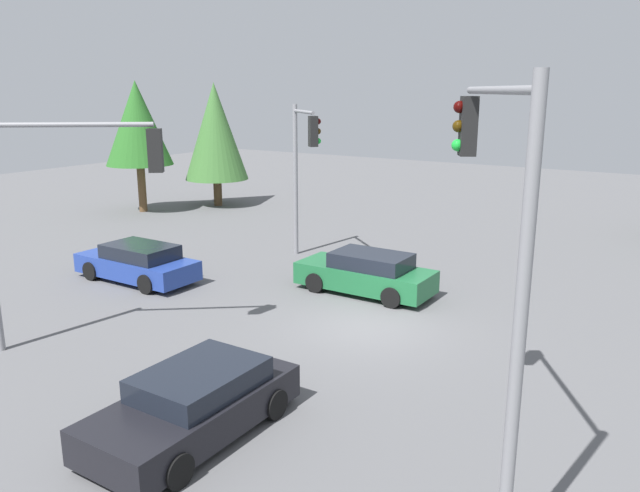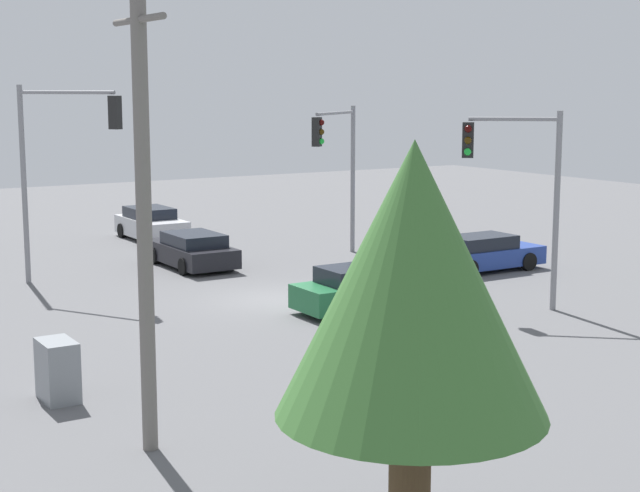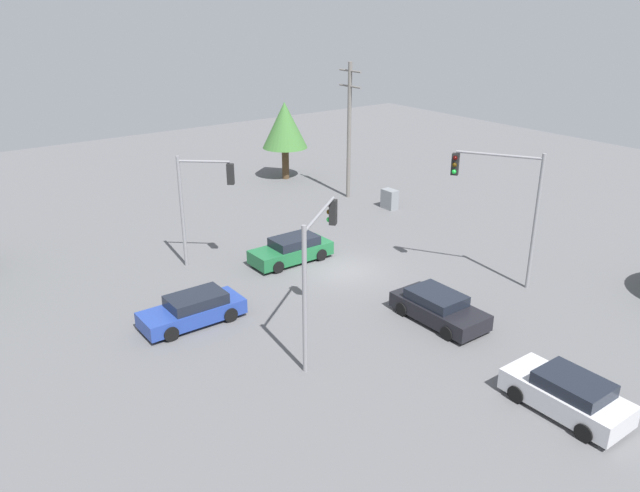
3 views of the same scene
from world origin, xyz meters
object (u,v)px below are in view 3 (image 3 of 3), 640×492
at_px(traffic_signal_main, 202,193).
at_px(electrical_cabinet, 390,199).
at_px(sedan_green, 292,250).
at_px(sedan_blue, 193,310).
at_px(sedan_silver, 567,394).
at_px(sedan_dark, 438,308).
at_px(traffic_signal_aux, 317,255).
at_px(traffic_signal_cross, 504,194).

height_order(traffic_signal_main, electrical_cabinet, traffic_signal_main).
xyz_separation_m(sedan_green, electrical_cabinet, (3.61, -10.43, -0.01)).
relative_size(sedan_blue, sedan_silver, 1.07).
relative_size(sedan_silver, traffic_signal_main, 0.71).
height_order(sedan_green, sedan_dark, sedan_green).
distance_m(sedan_dark, traffic_signal_main, 13.17).
xyz_separation_m(sedan_silver, traffic_signal_aux, (8.47, 4.33, 3.41)).
relative_size(traffic_signal_aux, electrical_cabinet, 4.52).
bearing_deg(sedan_silver, sedan_dark, 79.79).
bearing_deg(traffic_signal_aux, sedan_silver, -100.92).
xyz_separation_m(sedan_blue, traffic_signal_aux, (-4.91, -3.10, 3.45)).
bearing_deg(electrical_cabinet, sedan_blue, 110.76).
bearing_deg(sedan_green, traffic_signal_main, 61.24).
bearing_deg(traffic_signal_cross, sedan_blue, 38.74).
distance_m(sedan_green, sedan_silver, 16.49).
bearing_deg(traffic_signal_cross, traffic_signal_main, 14.42).
relative_size(sedan_blue, traffic_signal_main, 0.76).
height_order(sedan_blue, traffic_signal_aux, traffic_signal_aux).
xyz_separation_m(traffic_signal_cross, traffic_signal_aux, (0.25, 10.81, -0.50)).
height_order(sedan_dark, traffic_signal_aux, traffic_signal_aux).
distance_m(traffic_signal_aux, electrical_cabinet, 19.01).
xyz_separation_m(sedan_dark, sedan_silver, (-7.14, 1.29, 0.05)).
distance_m(sedan_dark, electrical_cabinet, 15.79).
relative_size(sedan_silver, traffic_signal_cross, 0.63).
bearing_deg(sedan_dark, traffic_signal_main, -64.97).
xyz_separation_m(sedan_green, traffic_signal_main, (2.18, 3.98, 3.35)).
bearing_deg(sedan_green, sedan_silver, -179.58).
bearing_deg(sedan_dark, sedan_green, -81.45).
bearing_deg(traffic_signal_main, sedan_silver, -36.55).
distance_m(traffic_signal_cross, traffic_signal_aux, 10.83).
relative_size(sedan_silver, traffic_signal_aux, 0.71).
height_order(traffic_signal_main, traffic_signal_aux, traffic_signal_main).
bearing_deg(traffic_signal_main, sedan_green, 12.32).
xyz_separation_m(sedan_blue, electrical_cabinet, (6.72, -17.74, 0.02)).
height_order(sedan_green, electrical_cabinet, sedan_green).
bearing_deg(traffic_signal_cross, electrical_cabinet, -48.78).
bearing_deg(electrical_cabinet, sedan_green, 109.10).
bearing_deg(sedan_blue, traffic_signal_aux, -147.75).
relative_size(sedan_blue, traffic_signal_cross, 0.67).
relative_size(sedan_blue, electrical_cabinet, 3.44).
bearing_deg(sedan_dark, sedan_blue, -35.58).
bearing_deg(sedan_blue, electrical_cabinet, -69.24).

